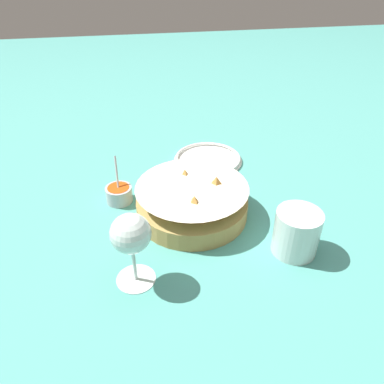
# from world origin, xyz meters

# --- Properties ---
(ground_plane) EXTENTS (4.00, 4.00, 0.00)m
(ground_plane) POSITION_xyz_m (0.00, 0.00, 0.00)
(ground_plane) COLOR teal
(food_basket) EXTENTS (0.27, 0.27, 0.10)m
(food_basket) POSITION_xyz_m (-0.01, -0.02, 0.04)
(food_basket) COLOR #B2894C
(food_basket) RESTS_ON ground_plane
(sauce_cup) EXTENTS (0.07, 0.07, 0.11)m
(sauce_cup) POSITION_xyz_m (0.08, 0.16, 0.02)
(sauce_cup) COLOR #B7B7BC
(sauce_cup) RESTS_ON ground_plane
(wine_glass) EXTENTS (0.08, 0.08, 0.16)m
(wine_glass) POSITION_xyz_m (-0.20, 0.13, 0.11)
(wine_glass) COLOR silver
(wine_glass) RESTS_ON ground_plane
(beer_mug) EXTENTS (0.13, 0.10, 0.10)m
(beer_mug) POSITION_xyz_m (-0.17, -0.21, 0.05)
(beer_mug) COLOR silver
(beer_mug) RESTS_ON ground_plane
(side_plate) EXTENTS (0.20, 0.20, 0.01)m
(side_plate) POSITION_xyz_m (0.23, -0.11, 0.01)
(side_plate) COLOR white
(side_plate) RESTS_ON ground_plane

